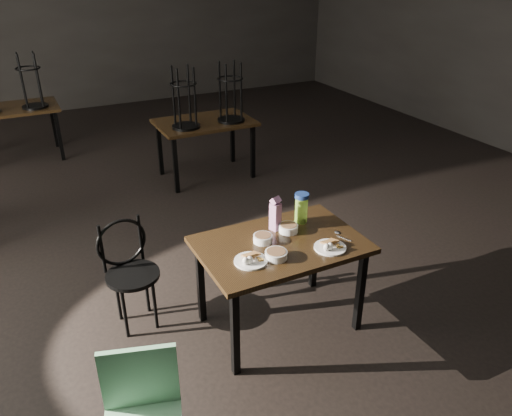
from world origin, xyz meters
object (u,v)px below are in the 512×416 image
juice_carton (275,214)px  main_table (280,252)px  school_chair (142,415)px  water_bottle (301,208)px  bentwood_chair (129,265)px

juice_carton → main_table: bearing=-106.9°
school_chair → juice_carton: bearing=54.4°
main_table → school_chair: school_chair is taller
main_table → juice_carton: (0.06, 0.19, 0.21)m
juice_carton → water_bottle: 0.24m
main_table → water_bottle: bearing=34.8°
juice_carton → school_chair: bearing=-142.3°
water_bottle → bentwood_chair: bearing=164.2°
main_table → bentwood_chair: (-1.00, 0.57, -0.16)m
juice_carton → bentwood_chair: 1.18m
main_table → juice_carton: juice_carton is taller
main_table → bentwood_chair: size_ratio=1.40×
bentwood_chair → main_table: bearing=-36.6°
water_bottle → school_chair: water_bottle is taller
juice_carton → bentwood_chair: size_ratio=0.32×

